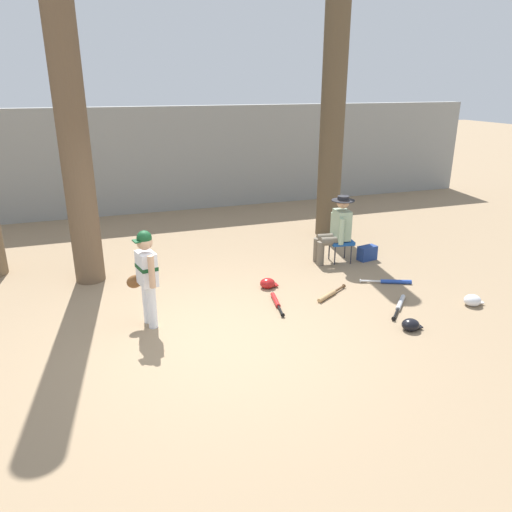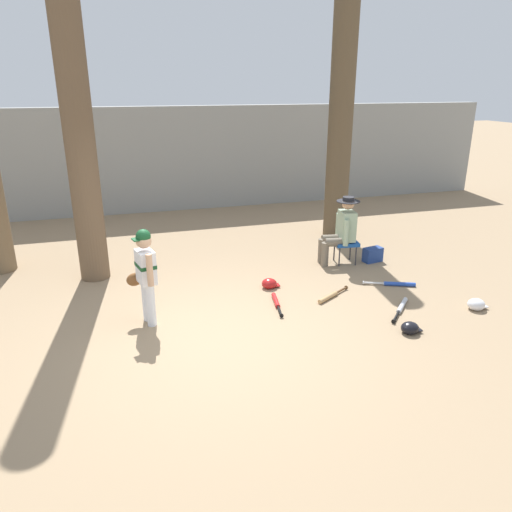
{
  "view_description": "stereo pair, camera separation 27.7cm",
  "coord_description": "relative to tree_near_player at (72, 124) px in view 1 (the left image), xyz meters",
  "views": [
    {
      "loc": [
        -1.33,
        -5.21,
        3.04
      ],
      "look_at": [
        0.75,
        0.81,
        0.75
      ],
      "focal_mm": 33.96,
      "sensor_mm": 36.0,
      "label": 1
    },
    {
      "loc": [
        -1.06,
        -5.3,
        3.04
      ],
      "look_at": [
        0.75,
        0.81,
        0.75
      ],
      "focal_mm": 33.96,
      "sensor_mm": 36.0,
      "label": 2
    }
  ],
  "objects": [
    {
      "name": "folding_stool",
      "position": [
        4.26,
        -0.56,
        -2.11
      ],
      "size": [
        0.45,
        0.45,
        0.41
      ],
      "color": "#194C9E",
      "rests_on": "ground"
    },
    {
      "name": "bat_red_barrel",
      "position": [
        2.53,
        -1.84,
        -2.44
      ],
      "size": [
        0.18,
        0.72,
        0.07
      ],
      "color": "red",
      "rests_on": "ground"
    },
    {
      "name": "concrete_back_wall",
      "position": [
        1.5,
        4.25,
        -1.22
      ],
      "size": [
        18.0,
        0.36,
        2.52
      ],
      "primitive_type": "cube",
      "color": "gray",
      "rests_on": "ground"
    },
    {
      "name": "batting_helmet_black",
      "position": [
        3.9,
        -3.14,
        -2.41
      ],
      "size": [
        0.28,
        0.21,
        0.16
      ],
      "color": "black",
      "rests_on": "ground"
    },
    {
      "name": "handbag_beside_stool",
      "position": [
        4.77,
        -0.64,
        -2.34
      ],
      "size": [
        0.37,
        0.24,
        0.26
      ],
      "primitive_type": "cube",
      "rotation": [
        0.0,
        0.0,
        0.19
      ],
      "color": "navy",
      "rests_on": "ground"
    },
    {
      "name": "bat_blue_youth",
      "position": [
        4.56,
        -1.74,
        -2.44
      ],
      "size": [
        0.78,
        0.37,
        0.07
      ],
      "color": "#2347AD",
      "rests_on": "ground"
    },
    {
      "name": "tree_behind_spectator",
      "position": [
        4.82,
        1.07,
        -0.51
      ],
      "size": [
        0.78,
        0.78,
        4.73
      ],
      "color": "brown",
      "rests_on": "ground"
    },
    {
      "name": "young_ballplayer",
      "position": [
        0.71,
        -1.88,
        -1.73
      ],
      "size": [
        0.41,
        0.57,
        1.31
      ],
      "color": "white",
      "rests_on": "ground"
    },
    {
      "name": "batting_helmet_red",
      "position": [
        2.62,
        -1.24,
        -2.4
      ],
      "size": [
        0.28,
        0.22,
        0.16
      ],
      "color": "#A81919",
      "rests_on": "ground"
    },
    {
      "name": "bat_aluminum_silver",
      "position": [
        4.18,
        -2.5,
        -2.44
      ],
      "size": [
        0.6,
        0.62,
        0.07
      ],
      "color": "#B7BCC6",
      "rests_on": "ground"
    },
    {
      "name": "bat_wood_tan",
      "position": [
        3.37,
        -1.87,
        -2.44
      ],
      "size": [
        0.65,
        0.43,
        0.07
      ],
      "color": "tan",
      "rests_on": "ground"
    },
    {
      "name": "tree_near_player",
      "position": [
        0.0,
        0.0,
        0.0
      ],
      "size": [
        0.68,
        0.68,
        5.62
      ],
      "color": "brown",
      "rests_on": "ground"
    },
    {
      "name": "batting_helmet_white",
      "position": [
        5.2,
        -2.8,
        -2.4
      ],
      "size": [
        0.29,
        0.23,
        0.17
      ],
      "color": "silver",
      "rests_on": "ground"
    },
    {
      "name": "seated_spectator",
      "position": [
        4.16,
        -0.54,
        -1.83
      ],
      "size": [
        0.67,
        0.54,
        1.2
      ],
      "color": "#6B6051",
      "rests_on": "ground"
    },
    {
      "name": "ground_plane",
      "position": [
        1.5,
        -2.58,
        -2.47
      ],
      "size": [
        60.0,
        60.0,
        0.0
      ],
      "primitive_type": "plane",
      "color": "#937A5B"
    }
  ]
}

